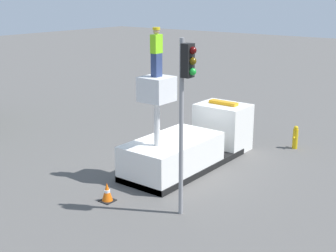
% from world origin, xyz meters
% --- Properties ---
extents(ground_plane, '(120.00, 120.00, 0.00)m').
position_xyz_m(ground_plane, '(0.00, 0.00, 0.00)').
color(ground_plane, '#565451').
extents(bucket_truck, '(6.72, 2.28, 4.00)m').
position_xyz_m(bucket_truck, '(0.41, 0.00, 0.86)').
color(bucket_truck, black).
rests_on(bucket_truck, ground).
extents(worker, '(0.40, 0.26, 1.75)m').
position_xyz_m(worker, '(-1.79, 0.00, 4.88)').
color(worker, navy).
rests_on(worker, bucket_truck).
extents(traffic_light_pole, '(0.34, 0.57, 5.64)m').
position_xyz_m(traffic_light_pole, '(-3.50, -2.50, 3.98)').
color(traffic_light_pole, gray).
rests_on(traffic_light_pole, ground).
extents(fire_hydrant, '(0.48, 0.24, 1.08)m').
position_xyz_m(fire_hydrant, '(5.04, -2.61, 0.53)').
color(fire_hydrant, gold).
rests_on(fire_hydrant, ground).
extents(traffic_cone_rear, '(0.47, 0.47, 0.67)m').
position_xyz_m(traffic_cone_rear, '(-4.29, 0.19, 0.32)').
color(traffic_cone_rear, black).
rests_on(traffic_cone_rear, ground).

